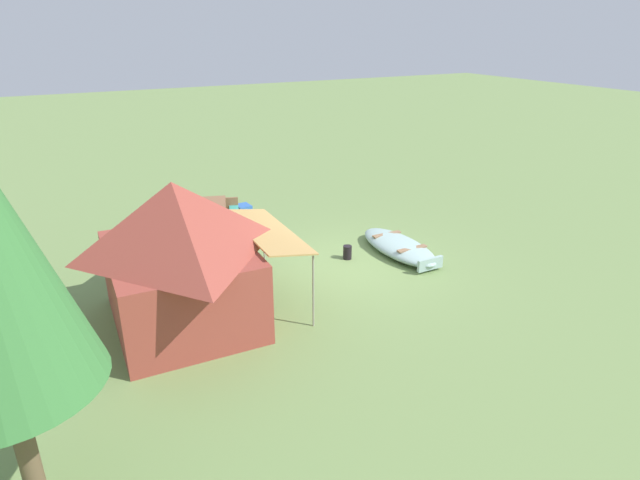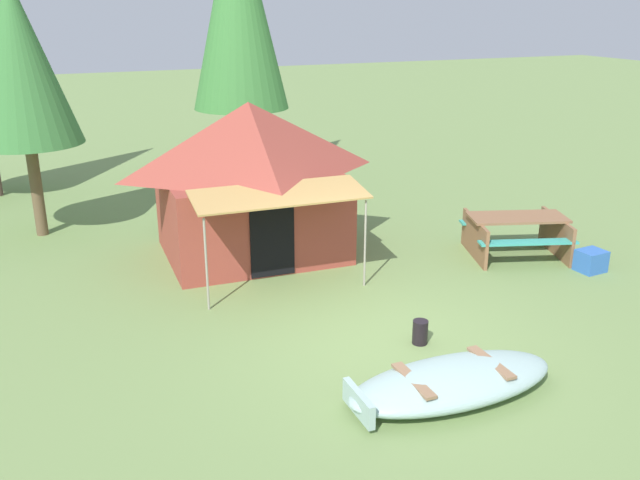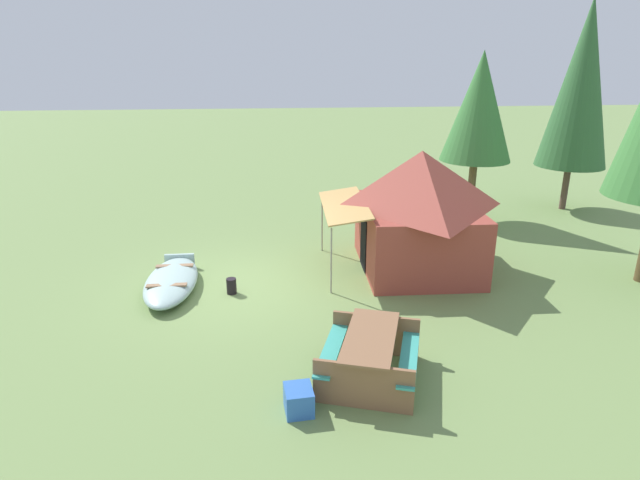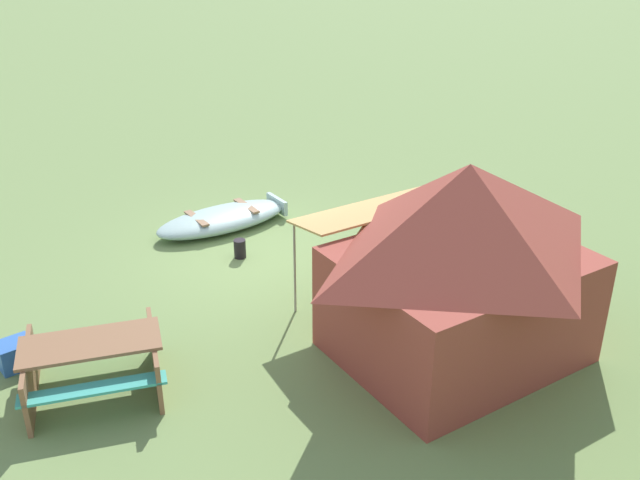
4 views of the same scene
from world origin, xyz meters
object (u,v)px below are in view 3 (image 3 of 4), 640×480
at_px(cooler_box, 299,400).
at_px(fuel_can, 231,286).
at_px(canvas_cabin_tent, 419,209).
at_px(pine_tree_far_center, 581,85).
at_px(beached_rowboat, 172,281).
at_px(pine_tree_back_left, 479,107).
at_px(picnic_table, 370,352).

relative_size(cooler_box, fuel_can, 1.34).
height_order(canvas_cabin_tent, cooler_box, canvas_cabin_tent).
height_order(fuel_can, pine_tree_far_center, pine_tree_far_center).
relative_size(beached_rowboat, pine_tree_far_center, 0.41).
height_order(beached_rowboat, cooler_box, cooler_box).
relative_size(canvas_cabin_tent, cooler_box, 8.10).
distance_m(beached_rowboat, canvas_cabin_tent, 5.73).
xyz_separation_m(fuel_can, pine_tree_far_center, (-5.51, 10.40, 3.74)).
xyz_separation_m(beached_rowboat, pine_tree_far_center, (-5.18, 11.69, 3.72)).
height_order(pine_tree_back_left, pine_tree_far_center, pine_tree_far_center).
bearing_deg(canvas_cabin_tent, beached_rowboat, -82.71).
bearing_deg(beached_rowboat, pine_tree_back_left, 117.60).
bearing_deg(pine_tree_back_left, picnic_table, -29.87).
bearing_deg(canvas_cabin_tent, picnic_table, -23.72).
relative_size(picnic_table, pine_tree_far_center, 0.33).
xyz_separation_m(pine_tree_back_left, pine_tree_far_center, (-0.89, 3.50, 0.56)).
bearing_deg(fuel_can, picnic_table, 34.69).
bearing_deg(pine_tree_back_left, cooler_box, -33.39).
xyz_separation_m(picnic_table, pine_tree_far_center, (-8.87, 8.08, 3.44)).
bearing_deg(pine_tree_far_center, fuel_can, -62.07).
relative_size(picnic_table, pine_tree_back_left, 0.43).
height_order(beached_rowboat, canvas_cabin_tent, canvas_cabin_tent).
relative_size(beached_rowboat, cooler_box, 5.93).
bearing_deg(pine_tree_back_left, beached_rowboat, -62.40).
bearing_deg(canvas_cabin_tent, fuel_can, -76.15).
xyz_separation_m(beached_rowboat, cooler_box, (4.41, 2.47, -0.01)).
height_order(canvas_cabin_tent, picnic_table, canvas_cabin_tent).
relative_size(beached_rowboat, picnic_table, 1.28).
xyz_separation_m(fuel_can, pine_tree_back_left, (-4.62, 6.90, 3.19)).
height_order(picnic_table, pine_tree_far_center, pine_tree_far_center).
bearing_deg(picnic_table, beached_rowboat, -135.61).
distance_m(fuel_can, pine_tree_far_center, 12.35).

